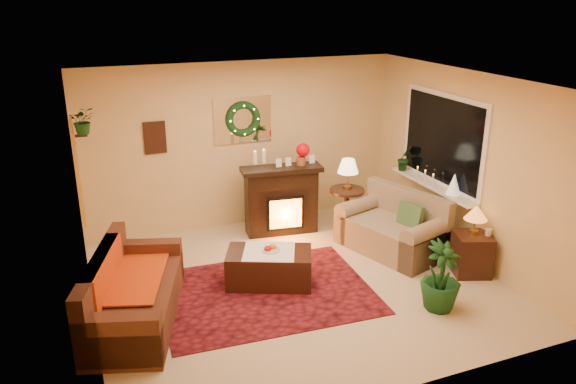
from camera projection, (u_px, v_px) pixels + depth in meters
name	position (u px, v px, depth m)	size (l,w,h in m)	color
floor	(298.00, 284.00, 7.26)	(5.00, 5.00, 0.00)	beige
ceiling	(299.00, 82.00, 6.38)	(5.00, 5.00, 0.00)	white
wall_back	(243.00, 145.00, 8.79)	(5.00, 5.00, 0.00)	#EFD88C
wall_front	(399.00, 270.00, 4.86)	(5.00, 5.00, 0.00)	#EFD88C
wall_left	(82.00, 219.00, 5.95)	(4.50, 4.50, 0.00)	#EFD88C
wall_right	(466.00, 167.00, 7.70)	(4.50, 4.50, 0.00)	#EFD88C
area_rug	(266.00, 292.00, 7.05)	(2.60, 1.95, 0.01)	#600909
sofa	(135.00, 287.00, 6.33)	(0.85, 1.93, 0.83)	#492C17
red_throw	(129.00, 278.00, 6.46)	(0.76, 1.23, 0.02)	red
fireplace	(281.00, 199.00, 8.66)	(1.09, 0.35, 1.00)	black
poinsettia	(303.00, 150.00, 8.51)	(0.21, 0.21, 0.21)	red
mantel_candle_a	(255.00, 158.00, 8.25)	(0.06, 0.06, 0.19)	#F0E8BC
mantel_candle_b	(264.00, 156.00, 8.33)	(0.06, 0.06, 0.19)	white
mantel_mirror	(243.00, 120.00, 8.64)	(0.92, 0.02, 0.72)	white
wreath	(243.00, 119.00, 8.59)	(0.55, 0.55, 0.11)	#194719
wall_art	(155.00, 138.00, 8.21)	(0.32, 0.03, 0.48)	#381E11
gold_mirror	(77.00, 170.00, 6.07)	(0.03, 0.84, 1.00)	gold
hanging_plant	(85.00, 134.00, 6.69)	(0.33, 0.28, 0.36)	#194719
loveseat	(391.00, 224.00, 8.07)	(0.87, 1.50, 0.87)	#9B8563
window_frame	(443.00, 140.00, 8.09)	(0.03, 1.86, 1.36)	white
window_glass	(442.00, 140.00, 8.08)	(0.02, 1.70, 1.22)	black
window_sill	(432.00, 185.00, 8.28)	(0.22, 1.86, 0.04)	white
mini_tree	(454.00, 184.00, 7.82)	(0.20, 0.20, 0.30)	white
sill_plant	(404.00, 158.00, 8.84)	(0.28, 0.23, 0.51)	#13381A
side_table_round	(346.00, 212.00, 8.75)	(0.54, 0.54, 0.70)	#3F1E16
lamp_cream	(348.00, 178.00, 8.58)	(0.32, 0.32, 0.49)	#FFE8AC
end_table_square	(471.00, 255.00, 7.46)	(0.46, 0.46, 0.56)	#362214
lamp_tiffany	(475.00, 221.00, 7.32)	(0.30, 0.30, 0.44)	orange
coffee_table	(269.00, 269.00, 7.21)	(1.07, 0.59, 0.45)	#401E0E
fruit_bowl	(271.00, 251.00, 7.14)	(0.24, 0.24, 0.06)	beige
floor_palm	(441.00, 274.00, 6.56)	(1.41, 1.41, 2.52)	#133412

